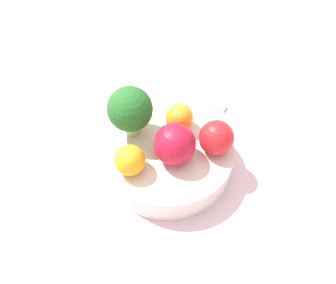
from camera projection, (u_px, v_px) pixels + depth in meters
name	position (u px, v px, depth m)	size (l,w,h in m)	color
ground_plane	(168.00, 171.00, 0.52)	(6.00, 6.00, 0.00)	gray
table_surface	(168.00, 167.00, 0.51)	(1.20, 1.20, 0.02)	silver
bowl	(168.00, 155.00, 0.49)	(0.19, 0.19, 0.04)	silver
broccoli	(130.00, 110.00, 0.45)	(0.06, 0.06, 0.08)	#99C17A
apple_red	(174.00, 144.00, 0.44)	(0.06, 0.06, 0.06)	#B7142D
apple_green	(216.00, 138.00, 0.45)	(0.05, 0.05, 0.05)	red
orange_front	(179.00, 117.00, 0.48)	(0.04, 0.04, 0.04)	orange
orange_back	(130.00, 160.00, 0.43)	(0.04, 0.04, 0.04)	orange
spoon	(209.00, 103.00, 0.58)	(0.06, 0.03, 0.01)	silver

